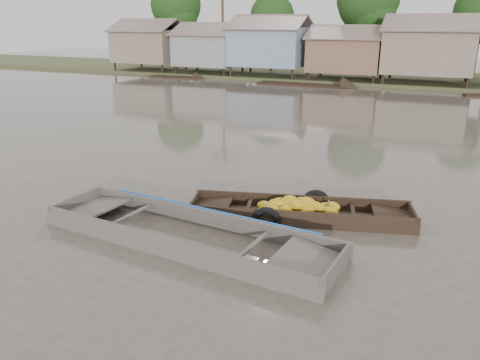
% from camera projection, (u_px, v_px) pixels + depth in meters
% --- Properties ---
extents(ground, '(120.00, 120.00, 0.00)m').
position_uv_depth(ground, '(259.00, 219.00, 12.25)').
color(ground, '#50483E').
rests_on(ground, ground).
extents(riverbank, '(120.00, 12.47, 10.22)m').
position_uv_depth(riverbank, '(438.00, 44.00, 37.73)').
color(riverbank, '#384723').
rests_on(riverbank, ground).
extents(banana_boat, '(5.96, 2.84, 0.82)m').
position_uv_depth(banana_boat, '(297.00, 212.00, 12.27)').
color(banana_boat, black).
rests_on(banana_boat, ground).
extents(viewer_boat, '(7.54, 2.63, 0.60)m').
position_uv_depth(viewer_boat, '(188.00, 238.00, 11.02)').
color(viewer_boat, '#49433D').
rests_on(viewer_boat, ground).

